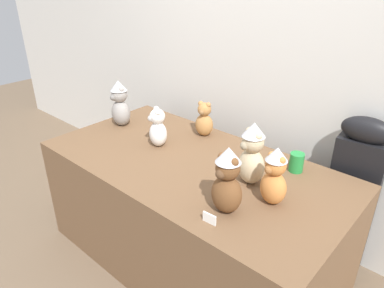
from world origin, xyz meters
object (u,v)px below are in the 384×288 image
teddy_bear_chestnut (227,181)px  teddy_bear_snow (158,128)px  teddy_bear_ginger (274,177)px  display_table (192,212)px  teddy_bear_sand (252,154)px  teddy_bear_ash (120,104)px  party_cup_green (296,162)px  instrument_case (351,197)px  teddy_bear_caramel (204,120)px

teddy_bear_chestnut → teddy_bear_snow: size_ratio=1.31×
teddy_bear_ginger → teddy_bear_snow: bearing=-168.5°
display_table → teddy_bear_sand: bearing=7.0°
display_table → teddy_bear_ash: bearing=174.4°
teddy_bear_sand → party_cup_green: size_ratio=3.15×
display_table → teddy_bear_snow: teddy_bear_snow is taller
teddy_bear_sand → teddy_bear_snow: size_ratio=1.34×
instrument_case → teddy_bear_snow: instrument_case is taller
teddy_bear_ginger → teddy_bear_sand: (-0.19, 0.09, 0.02)m
instrument_case → teddy_bear_snow: size_ratio=4.06×
teddy_bear_chestnut → instrument_case: bearing=73.0°
teddy_bear_ginger → teddy_bear_caramel: 0.84m
teddy_bear_caramel → party_cup_green: (0.70, -0.02, -0.06)m
teddy_bear_ash → teddy_bear_ginger: bearing=5.1°
display_table → teddy_bear_ash: teddy_bear_ash is taller
teddy_bear_ginger → party_cup_green: teddy_bear_ginger is taller
teddy_bear_ginger → party_cup_green: (-0.05, 0.36, -0.09)m
instrument_case → teddy_bear_snow: (-1.07, -0.58, 0.33)m
instrument_case → teddy_bear_sand: size_ratio=3.03×
teddy_bear_ash → teddy_bear_ginger: size_ratio=1.11×
display_table → party_cup_green: (0.51, 0.32, 0.42)m
instrument_case → teddy_bear_ash: teddy_bear_ash is taller
teddy_bear_ash → party_cup_green: 1.29m
display_table → teddy_bear_snow: bearing=176.0°
display_table → teddy_bear_sand: teddy_bear_sand is taller
teddy_bear_sand → teddy_bear_chestnut: bearing=-56.7°
teddy_bear_sand → party_cup_green: teddy_bear_sand is taller
teddy_bear_ginger → teddy_bear_chestnut: teddy_bear_chestnut is taller
display_table → teddy_bear_sand: (0.38, 0.05, 0.54)m
display_table → teddy_bear_sand: size_ratio=5.34×
teddy_bear_snow → party_cup_green: (0.82, 0.29, -0.06)m
teddy_bear_ash → teddy_bear_chestnut: (1.19, -0.32, 0.00)m
display_table → teddy_bear_caramel: teddy_bear_caramel is taller
display_table → party_cup_green: size_ratio=16.81×
teddy_bear_sand → teddy_bear_ash: bearing=-159.2°
display_table → instrument_case: instrument_case is taller
instrument_case → teddy_bear_chestnut: teddy_bear_chestnut is taller
instrument_case → party_cup_green: instrument_case is taller
teddy_bear_ash → teddy_bear_ginger: 1.32m
teddy_bear_caramel → teddy_bear_snow: 0.34m
display_table → teddy_bear_chestnut: bearing=-29.5°
instrument_case → party_cup_green: (-0.25, -0.29, 0.27)m
teddy_bear_chestnut → party_cup_green: teddy_bear_chestnut is taller
teddy_bear_chestnut → teddy_bear_snow: 0.79m
teddy_bear_ash → teddy_bear_snow: 0.45m
instrument_case → teddy_bear_sand: teddy_bear_sand is taller
teddy_bear_chestnut → party_cup_green: (0.07, 0.56, -0.11)m
teddy_bear_chestnut → teddy_bear_ginger: bearing=62.0°
display_table → party_cup_green: bearing=32.0°
instrument_case → teddy_bear_snow: bearing=-156.7°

